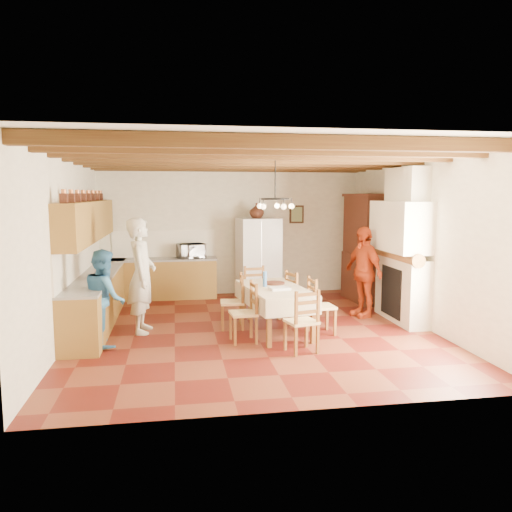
# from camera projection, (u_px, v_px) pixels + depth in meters

# --- Properties ---
(floor) EXTENTS (6.00, 6.50, 0.02)m
(floor) POSITION_uv_depth(u_px,v_px,m) (253.00, 331.00, 8.58)
(floor) COLOR #51130D
(floor) RESTS_ON ground
(ceiling) EXTENTS (6.00, 6.50, 0.02)m
(ceiling) POSITION_uv_depth(u_px,v_px,m) (253.00, 152.00, 8.21)
(ceiling) COLOR white
(ceiling) RESTS_ON ground
(wall_back) EXTENTS (6.00, 0.02, 3.00)m
(wall_back) POSITION_uv_depth(u_px,v_px,m) (231.00, 230.00, 11.59)
(wall_back) COLOR beige
(wall_back) RESTS_ON ground
(wall_front) EXTENTS (6.00, 0.02, 3.00)m
(wall_front) POSITION_uv_depth(u_px,v_px,m) (301.00, 274.00, 5.20)
(wall_front) COLOR beige
(wall_front) RESTS_ON ground
(wall_left) EXTENTS (0.02, 6.50, 3.00)m
(wall_left) POSITION_uv_depth(u_px,v_px,m) (66.00, 247.00, 7.92)
(wall_left) COLOR beige
(wall_left) RESTS_ON ground
(wall_right) EXTENTS (0.02, 6.50, 3.00)m
(wall_right) POSITION_uv_depth(u_px,v_px,m) (420.00, 241.00, 8.88)
(wall_right) COLOR beige
(wall_right) RESTS_ON ground
(ceiling_beams) EXTENTS (6.00, 6.30, 0.16)m
(ceiling_beams) POSITION_uv_depth(u_px,v_px,m) (253.00, 159.00, 8.22)
(ceiling_beams) COLOR #391C0E
(ceiling_beams) RESTS_ON ground
(lower_cabinets_left) EXTENTS (0.60, 4.30, 0.86)m
(lower_cabinets_left) POSITION_uv_depth(u_px,v_px,m) (99.00, 298.00, 9.13)
(lower_cabinets_left) COLOR brown
(lower_cabinets_left) RESTS_ON ground
(lower_cabinets_back) EXTENTS (2.30, 0.60, 0.86)m
(lower_cabinets_back) POSITION_uv_depth(u_px,v_px,m) (164.00, 279.00, 11.17)
(lower_cabinets_back) COLOR brown
(lower_cabinets_back) RESTS_ON ground
(countertop_left) EXTENTS (0.62, 4.30, 0.04)m
(countertop_left) POSITION_uv_depth(u_px,v_px,m) (98.00, 274.00, 9.07)
(countertop_left) COLOR slate
(countertop_left) RESTS_ON lower_cabinets_left
(countertop_back) EXTENTS (2.34, 0.62, 0.04)m
(countertop_back) POSITION_uv_depth(u_px,v_px,m) (164.00, 259.00, 11.11)
(countertop_back) COLOR slate
(countertop_back) RESTS_ON lower_cabinets_back
(backsplash_left) EXTENTS (0.03, 4.30, 0.60)m
(backsplash_left) POSITION_uv_depth(u_px,v_px,m) (81.00, 257.00, 8.99)
(backsplash_left) COLOR white
(backsplash_left) RESTS_ON ground
(backsplash_back) EXTENTS (2.30, 0.03, 0.60)m
(backsplash_back) POSITION_uv_depth(u_px,v_px,m) (164.00, 244.00, 11.35)
(backsplash_back) COLOR white
(backsplash_back) RESTS_ON ground
(upper_cabinets) EXTENTS (0.35, 4.20, 0.70)m
(upper_cabinets) POSITION_uv_depth(u_px,v_px,m) (88.00, 221.00, 8.93)
(upper_cabinets) COLOR brown
(upper_cabinets) RESTS_ON ground
(fireplace) EXTENTS (0.56, 1.60, 2.80)m
(fireplace) POSITION_uv_depth(u_px,v_px,m) (399.00, 246.00, 9.04)
(fireplace) COLOR beige
(fireplace) RESTS_ON ground
(wall_picture) EXTENTS (0.34, 0.03, 0.42)m
(wall_picture) POSITION_uv_depth(u_px,v_px,m) (297.00, 214.00, 11.76)
(wall_picture) COLOR black
(wall_picture) RESTS_ON ground
(refrigerator) EXTENTS (0.98, 0.84, 1.79)m
(refrigerator) POSITION_uv_depth(u_px,v_px,m) (258.00, 258.00, 11.23)
(refrigerator) COLOR white
(refrigerator) RESTS_ON floor
(hutch) EXTENTS (0.63, 1.32, 2.33)m
(hutch) POSITION_uv_depth(u_px,v_px,m) (364.00, 248.00, 10.80)
(hutch) COLOR #37140C
(hutch) RESTS_ON floor
(dining_table) EXTENTS (1.14, 1.88, 0.78)m
(dining_table) POSITION_uv_depth(u_px,v_px,m) (275.00, 292.00, 8.39)
(dining_table) COLOR beige
(dining_table) RESTS_ON floor
(chandelier) EXTENTS (0.47, 0.47, 0.03)m
(chandelier) POSITION_uv_depth(u_px,v_px,m) (275.00, 199.00, 8.19)
(chandelier) COLOR black
(chandelier) RESTS_ON ground
(chair_left_near) EXTENTS (0.43, 0.45, 0.96)m
(chair_left_near) POSITION_uv_depth(u_px,v_px,m) (243.00, 312.00, 7.86)
(chair_left_near) COLOR brown
(chair_left_near) RESTS_ON floor
(chair_left_far) EXTENTS (0.42, 0.44, 0.96)m
(chair_left_far) POSITION_uv_depth(u_px,v_px,m) (232.00, 301.00, 8.66)
(chair_left_far) COLOR brown
(chair_left_far) RESTS_ON floor
(chair_right_near) EXTENTS (0.43, 0.45, 0.96)m
(chair_right_near) POSITION_uv_depth(u_px,v_px,m) (322.00, 305.00, 8.33)
(chair_right_near) COLOR brown
(chair_right_near) RESTS_ON floor
(chair_right_far) EXTENTS (0.51, 0.52, 0.96)m
(chair_right_far) POSITION_uv_depth(u_px,v_px,m) (299.00, 297.00, 9.02)
(chair_right_far) COLOR brown
(chair_right_far) RESTS_ON floor
(chair_end_near) EXTENTS (0.50, 0.49, 0.96)m
(chair_end_near) POSITION_uv_depth(u_px,v_px,m) (301.00, 320.00, 7.35)
(chair_end_near) COLOR brown
(chair_end_near) RESTS_ON floor
(chair_end_far) EXTENTS (0.45, 0.44, 0.96)m
(chair_end_far) POSITION_uv_depth(u_px,v_px,m) (256.00, 292.00, 9.45)
(chair_end_far) COLOR brown
(chair_end_far) RESTS_ON floor
(person_man) EXTENTS (0.51, 0.74, 1.95)m
(person_man) POSITION_uv_depth(u_px,v_px,m) (142.00, 275.00, 8.36)
(person_man) COLOR beige
(person_man) RESTS_ON floor
(person_woman_blue) EXTENTS (0.76, 0.86, 1.50)m
(person_woman_blue) POSITION_uv_depth(u_px,v_px,m) (105.00, 298.00, 7.67)
(person_woman_blue) COLOR teal
(person_woman_blue) RESTS_ON floor
(person_woman_red) EXTENTS (0.68, 1.09, 1.72)m
(person_woman_red) POSITION_uv_depth(u_px,v_px,m) (363.00, 272.00, 9.46)
(person_woman_red) COLOR #B33814
(person_woman_red) RESTS_ON floor
(microwave) EXTENTS (0.67, 0.56, 0.32)m
(microwave) POSITION_uv_depth(u_px,v_px,m) (191.00, 251.00, 11.19)
(microwave) COLOR silver
(microwave) RESTS_ON countertop_back
(fridge_vase) EXTENTS (0.34, 0.34, 0.34)m
(fridge_vase) POSITION_uv_depth(u_px,v_px,m) (257.00, 211.00, 11.09)
(fridge_vase) COLOR #37140C
(fridge_vase) RESTS_ON refrigerator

